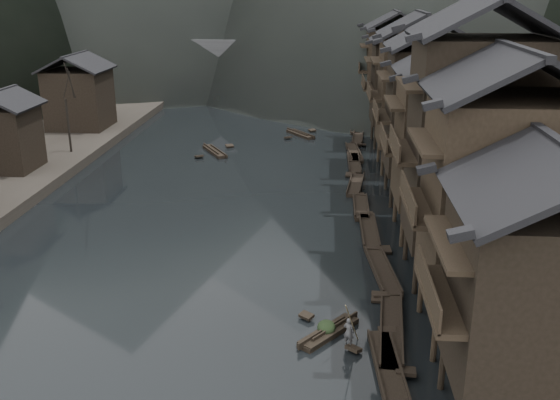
{
  "coord_description": "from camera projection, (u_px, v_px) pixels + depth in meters",
  "views": [
    {
      "loc": [
        8.73,
        -29.86,
        17.3
      ],
      "look_at": [
        5.58,
        12.58,
        2.5
      ],
      "focal_mm": 40.0,
      "sensor_mm": 36.0,
      "label": 1
    }
  ],
  "objects": [
    {
      "name": "moored_sampans",
      "position": [
        362.0,
        186.0,
        55.75
      ],
      "size": [
        2.85,
        65.58,
        0.47
      ],
      "color": "black",
      "rests_on": "water"
    },
    {
      "name": "boatman",
      "position": [
        349.0,
        328.0,
        30.84
      ],
      "size": [
        0.66,
        0.57,
        1.53
      ],
      "primitive_type": "imported",
      "rotation": [
        0.0,
        0.0,
        2.69
      ],
      "color": "#545557",
      "rests_on": "hero_sampan"
    },
    {
      "name": "stilt_houses",
      "position": [
        436.0,
        96.0,
        48.38
      ],
      "size": [
        9.0,
        67.6,
        16.95
      ],
      "color": "black",
      "rests_on": "ground"
    },
    {
      "name": "water",
      "position": [
        163.0,
        315.0,
        34.42
      ],
      "size": [
        300.0,
        300.0,
        0.0
      ],
      "primitive_type": "plane",
      "color": "black",
      "rests_on": "ground"
    },
    {
      "name": "cargo_heap",
      "position": [
        327.0,
        321.0,
        32.36
      ],
      "size": [
        0.97,
        1.28,
        0.58
      ],
      "primitive_type": "ellipsoid",
      "color": "black",
      "rests_on": "hero_sampan"
    },
    {
      "name": "hero_sampan",
      "position": [
        329.0,
        332.0,
        32.37
      ],
      "size": [
        3.35,
        3.93,
        0.43
      ],
      "color": "black",
      "rests_on": "water"
    },
    {
      "name": "stone_bridge",
      "position": [
        273.0,
        63.0,
        100.56
      ],
      "size": [
        40.0,
        6.0,
        9.0
      ],
      "color": "#4C4C4F",
      "rests_on": "ground"
    },
    {
      "name": "midriver_boats",
      "position": [
        268.0,
        128.0,
        77.84
      ],
      "size": [
        12.59,
        32.08,
        0.45
      ],
      "color": "black",
      "rests_on": "water"
    },
    {
      "name": "bamboo_pole",
      "position": [
        355.0,
        280.0,
        29.96
      ],
      "size": [
        1.0,
        2.73,
        3.74
      ],
      "primitive_type": "cylinder",
      "rotation": [
        0.65,
        0.0,
        -0.34
      ],
      "color": "#8C7A51",
      "rests_on": "boatman"
    }
  ]
}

